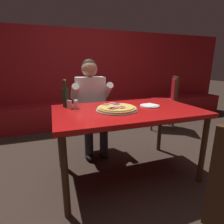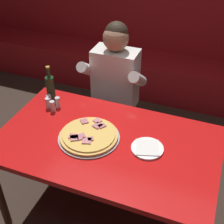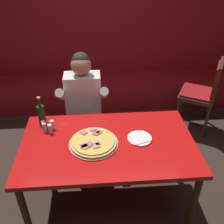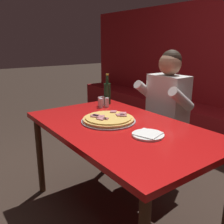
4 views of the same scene
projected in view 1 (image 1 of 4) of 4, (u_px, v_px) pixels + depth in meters
ground_plane at (126, 173)px, 1.99m from camera, size 24.00×24.00×0.00m
booth_wall_panel at (86, 77)px, 3.74m from camera, size 6.80×0.16×1.90m
booth_bench at (91, 113)px, 3.63m from camera, size 6.46×0.48×0.46m
main_dining_table at (127, 116)px, 1.81m from camera, size 1.48×0.88×0.76m
pizza at (117, 108)px, 1.74m from camera, size 0.42×0.42×0.05m
plate_white_paper at (150, 106)px, 1.90m from camera, size 0.21×0.21×0.02m
beer_bottle at (65, 97)px, 1.86m from camera, size 0.07×0.07×0.29m
shaker_parmesan at (69, 105)px, 1.82m from camera, size 0.04×0.04×0.09m
shaker_oregano at (76, 104)px, 1.84m from camera, size 0.04×0.04×0.09m
shaker_red_pepper_flakes at (70, 105)px, 1.79m from camera, size 0.04×0.04×0.09m
shaker_black_pepper at (76, 105)px, 1.78m from camera, size 0.04×0.04×0.09m
diner_seated_blue_shirt at (92, 103)px, 2.35m from camera, size 0.53×0.53×1.27m
dining_chair_side_aisle at (167, 98)px, 3.30m from camera, size 0.60×0.60×1.00m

